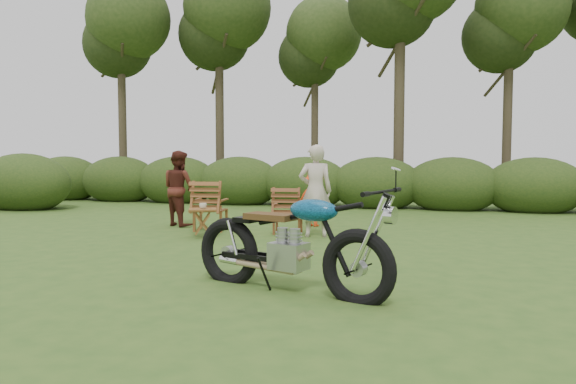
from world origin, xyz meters
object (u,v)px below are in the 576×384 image
(lawn_chair_right, at_px, (288,233))
(adult_b, at_px, (180,226))
(side_table, at_px, (203,223))
(adult_a, at_px, (315,237))
(cup, at_px, (203,206))
(lawn_chair_left, at_px, (211,231))
(child, at_px, (314,226))
(motorcycle, at_px, (289,290))

(lawn_chair_right, height_order, adult_b, adult_b)
(side_table, xyz_separation_m, adult_a, (1.89, 0.63, -0.26))
(cup, distance_m, adult_a, 2.06)
(lawn_chair_left, distance_m, adult_a, 2.13)
(adult_b, relative_size, child, 1.38)
(lawn_chair_left, height_order, cup, cup)
(motorcycle, distance_m, adult_b, 5.87)
(lawn_chair_right, bearing_deg, child, -109.85)
(lawn_chair_left, distance_m, child, 2.11)
(motorcycle, relative_size, child, 2.11)
(child, bearing_deg, side_table, 61.62)
(side_table, distance_m, adult_a, 2.01)
(lawn_chair_right, xyz_separation_m, adult_a, (0.58, -0.25, 0.00))
(cup, xyz_separation_m, adult_a, (1.88, 0.64, -0.56))
(lawn_chair_left, distance_m, adult_b, 1.04)
(lawn_chair_left, height_order, side_table, side_table)
(adult_b, distance_m, child, 2.75)
(motorcycle, xyz_separation_m, child, (-0.99, 5.28, 0.00))
(cup, distance_m, child, 2.59)
(adult_a, distance_m, child, 1.44)
(lawn_chair_right, bearing_deg, adult_a, 147.75)
(lawn_chair_left, bearing_deg, cup, 97.24)
(motorcycle, bearing_deg, adult_a, 116.56)
(motorcycle, distance_m, cup, 4.15)
(lawn_chair_left, xyz_separation_m, adult_a, (2.12, -0.21, 0.00))
(adult_a, relative_size, adult_b, 1.06)
(lawn_chair_right, distance_m, cup, 1.67)
(adult_b, height_order, child, adult_b)
(cup, bearing_deg, side_table, 154.44)
(motorcycle, height_order, adult_b, adult_b)
(adult_a, bearing_deg, lawn_chair_right, -39.14)
(lawn_chair_right, relative_size, adult_b, 0.56)
(adult_a, bearing_deg, motorcycle, 83.16)
(motorcycle, distance_m, lawn_chair_right, 4.32)
(lawn_chair_right, distance_m, side_table, 1.60)
(adult_a, distance_m, adult_b, 3.11)
(lawn_chair_left, bearing_deg, child, -154.20)
(cup, bearing_deg, motorcycle, -52.38)
(motorcycle, height_order, adult_a, adult_a)
(lawn_chair_left, relative_size, adult_b, 0.62)
(motorcycle, distance_m, adult_a, 3.94)
(cup, relative_size, adult_b, 0.08)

